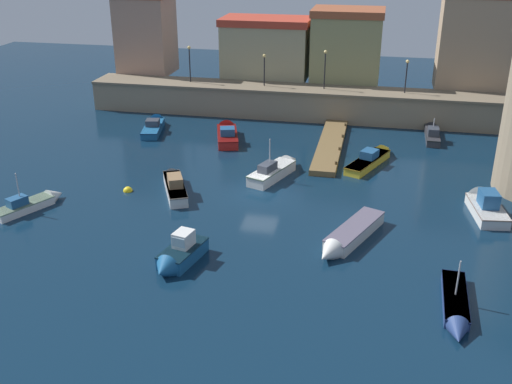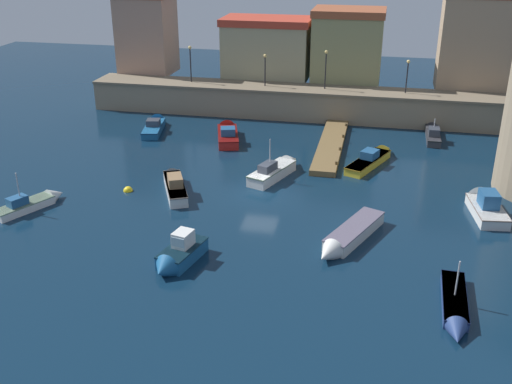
% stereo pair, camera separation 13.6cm
% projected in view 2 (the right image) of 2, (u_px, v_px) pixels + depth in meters
% --- Properties ---
extents(ground_plane, '(102.80, 102.80, 0.00)m').
position_uv_depth(ground_plane, '(260.00, 192.00, 42.79)').
color(ground_plane, '#0C2338').
extents(quay_wall, '(41.53, 4.07, 2.94)m').
position_uv_depth(quay_wall, '(299.00, 102.00, 59.20)').
color(quay_wall, gray).
rests_on(quay_wall, ground).
extents(old_town_backdrop, '(41.30, 5.53, 9.25)m').
position_uv_depth(old_town_backdrop, '(319.00, 42.00, 60.71)').
color(old_town_backdrop, tan).
rests_on(old_town_backdrop, ground).
extents(pier_dock, '(2.00, 13.34, 0.70)m').
position_uv_depth(pier_dock, '(331.00, 145.00, 51.29)').
color(pier_dock, brown).
rests_on(pier_dock, ground).
extents(quay_lamp_0, '(0.32, 0.32, 3.58)m').
position_uv_depth(quay_lamp_0, '(190.00, 58.00, 59.76)').
color(quay_lamp_0, black).
rests_on(quay_lamp_0, quay_wall).
extents(quay_lamp_1, '(0.32, 0.32, 3.08)m').
position_uv_depth(quay_lamp_1, '(265.00, 64.00, 58.43)').
color(quay_lamp_1, black).
rests_on(quay_lamp_1, quay_wall).
extents(quay_lamp_2, '(0.32, 0.32, 3.67)m').
position_uv_depth(quay_lamp_2, '(326.00, 64.00, 57.17)').
color(quay_lamp_2, black).
rests_on(quay_lamp_2, quay_wall).
extents(quay_lamp_3, '(0.32, 0.32, 3.09)m').
position_uv_depth(quay_lamp_3, '(408.00, 71.00, 55.86)').
color(quay_lamp_3, black).
rests_on(quay_lamp_3, quay_wall).
extents(moored_boat_0, '(2.39, 4.36, 2.04)m').
position_uv_depth(moored_boat_0, '(178.00, 255.00, 33.50)').
color(moored_boat_0, '#195689').
rests_on(moored_boat_0, ground).
extents(moored_boat_1, '(2.67, 6.40, 1.55)m').
position_uv_depth(moored_boat_1, '(155.00, 125.00, 56.06)').
color(moored_boat_1, '#195689').
rests_on(moored_boat_1, ground).
extents(moored_boat_2, '(1.38, 5.95, 2.72)m').
position_uv_depth(moored_boat_2, '(455.00, 309.00, 29.25)').
color(moored_boat_2, navy).
rests_on(moored_boat_2, ground).
extents(moored_boat_3, '(2.47, 5.52, 2.19)m').
position_uv_depth(moored_boat_3, '(484.00, 204.00, 39.83)').
color(moored_boat_3, silver).
rests_on(moored_boat_3, ground).
extents(moored_boat_4, '(3.47, 6.23, 3.46)m').
position_uv_depth(moored_boat_4, '(277.00, 169.00, 45.55)').
color(moored_boat_4, silver).
rests_on(moored_boat_4, ground).
extents(moored_boat_5, '(3.30, 5.03, 3.05)m').
position_uv_depth(moored_boat_5, '(33.00, 202.00, 40.35)').
color(moored_boat_5, white).
rests_on(moored_boat_5, ground).
extents(moored_boat_6, '(3.95, 6.90, 1.34)m').
position_uv_depth(moored_boat_6, '(347.00, 237.00, 35.78)').
color(moored_boat_6, silver).
rests_on(moored_boat_6, ground).
extents(moored_boat_7, '(3.38, 6.59, 1.82)m').
position_uv_depth(moored_boat_7, '(228.00, 133.00, 53.63)').
color(moored_boat_7, red).
rests_on(moored_boat_7, ground).
extents(moored_boat_8, '(3.94, 7.01, 1.58)m').
position_uv_depth(moored_boat_8, '(373.00, 158.00, 48.00)').
color(moored_boat_8, gold).
rests_on(moored_boat_8, ground).
extents(moored_boat_9, '(1.16, 6.23, 2.17)m').
position_uv_depth(moored_boat_9, '(433.00, 132.00, 53.90)').
color(moored_boat_9, '#333338').
rests_on(moored_boat_9, ground).
extents(moored_boat_10, '(3.82, 6.39, 1.64)m').
position_uv_depth(moored_boat_10, '(174.00, 183.00, 43.02)').
color(moored_boat_10, silver).
rests_on(moored_boat_10, ground).
extents(mooring_buoy_0, '(0.67, 0.67, 0.67)m').
position_uv_depth(mooring_buoy_0, '(128.00, 191.00, 43.03)').
color(mooring_buoy_0, yellow).
rests_on(mooring_buoy_0, ground).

